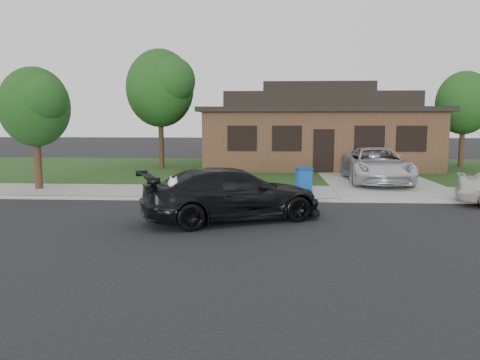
{
  "coord_description": "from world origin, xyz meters",
  "views": [
    {
      "loc": [
        1.26,
        -12.09,
        2.74
      ],
      "look_at": [
        0.51,
        0.59,
        1.1
      ],
      "focal_mm": 35.0,
      "sensor_mm": 36.0,
      "label": 1
    }
  ],
  "objects": [
    {
      "name": "tree_2",
      "position": [
        -7.38,
        5.11,
        3.27
      ],
      "size": [
        2.73,
        2.6,
        4.59
      ],
      "color": "#332114",
      "rests_on": "ground"
    },
    {
      "name": "tree_1",
      "position": [
        12.14,
        14.4,
        3.71
      ],
      "size": [
        3.15,
        3.0,
        5.25
      ],
      "color": "#332114",
      "rests_on": "ground"
    },
    {
      "name": "recycling_bin",
      "position": [
        2.59,
        4.86,
        0.58
      ],
      "size": [
        0.63,
        0.63,
        0.9
      ],
      "rotation": [
        0.0,
        0.0,
        0.19
      ],
      "color": "#0D4295",
      "rests_on": "sidewalk"
    },
    {
      "name": "sidewalk",
      "position": [
        0.0,
        5.0,
        0.06
      ],
      "size": [
        60.0,
        3.0,
        0.12
      ],
      "primitive_type": "cube",
      "color": "gray",
      "rests_on": "ground"
    },
    {
      "name": "minivan",
      "position": [
        5.8,
        7.64,
        0.86
      ],
      "size": [
        2.56,
        5.28,
        1.45
      ],
      "primitive_type": "imported",
      "rotation": [
        0.0,
        0.0,
        -0.03
      ],
      "color": "silver",
      "rests_on": "driveway"
    },
    {
      "name": "house",
      "position": [
        4.0,
        15.0,
        2.13
      ],
      "size": [
        12.6,
        8.6,
        4.65
      ],
      "color": "#422B1C",
      "rests_on": "ground"
    },
    {
      "name": "sedan",
      "position": [
        0.31,
        0.48,
        0.72
      ],
      "size": [
        5.36,
        3.91,
        1.44
      ],
      "rotation": [
        0.0,
        0.0,
        2.0
      ],
      "color": "black",
      "rests_on": "ground"
    },
    {
      "name": "ground",
      "position": [
        0.0,
        0.0,
        0.0
      ],
      "size": [
        120.0,
        120.0,
        0.0
      ],
      "primitive_type": "plane",
      "color": "black",
      "rests_on": "ground"
    },
    {
      "name": "driveway",
      "position": [
        6.0,
        10.0,
        0.07
      ],
      "size": [
        4.5,
        13.0,
        0.14
      ],
      "primitive_type": "cube",
      "color": "gray",
      "rests_on": "ground"
    },
    {
      "name": "curb",
      "position": [
        0.0,
        3.5,
        0.06
      ],
      "size": [
        60.0,
        0.12,
        0.12
      ],
      "primitive_type": "cube",
      "color": "gray",
      "rests_on": "ground"
    },
    {
      "name": "tree_0",
      "position": [
        -4.34,
        12.88,
        4.48
      ],
      "size": [
        3.78,
        3.6,
        6.34
      ],
      "color": "#332114",
      "rests_on": "ground"
    },
    {
      "name": "lawn",
      "position": [
        0.0,
        13.0,
        0.07
      ],
      "size": [
        60.0,
        13.0,
        0.13
      ],
      "primitive_type": "cube",
      "color": "#193814",
      "rests_on": "ground"
    }
  ]
}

